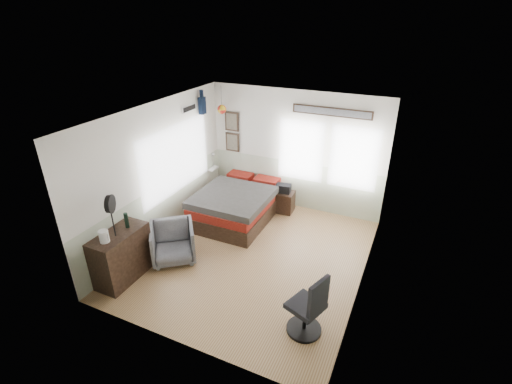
% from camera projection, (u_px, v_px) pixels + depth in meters
% --- Properties ---
extents(ground_plane, '(4.00, 4.50, 0.01)m').
position_uv_depth(ground_plane, '(252.00, 256.00, 7.00)').
color(ground_plane, '#93623B').
extents(room_shell, '(4.02, 4.52, 2.71)m').
position_uv_depth(room_shell, '(252.00, 173.00, 6.46)').
color(room_shell, white).
rests_on(room_shell, ground_plane).
extents(wall_decor, '(3.55, 1.32, 1.44)m').
position_uv_depth(wall_decor, '(244.00, 116.00, 8.06)').
color(wall_decor, '#412A1B').
rests_on(wall_decor, room_shell).
extents(bed, '(1.52, 2.08, 0.66)m').
position_uv_depth(bed, '(237.00, 204.00, 8.16)').
color(bed, black).
rests_on(bed, ground_plane).
extents(dresser, '(0.48, 1.00, 0.90)m').
position_uv_depth(dresser, '(122.00, 256.00, 6.25)').
color(dresser, black).
rests_on(dresser, ground_plane).
extents(armchair, '(1.08, 1.08, 0.71)m').
position_uv_depth(armchair, '(173.00, 243.00, 6.77)').
color(armchair, slate).
rests_on(armchair, ground_plane).
extents(nightstand, '(0.50, 0.41, 0.48)m').
position_uv_depth(nightstand, '(283.00, 201.00, 8.45)').
color(nightstand, black).
rests_on(nightstand, ground_plane).
extents(task_chair, '(0.58, 0.58, 1.01)m').
position_uv_depth(task_chair, '(309.00, 311.00, 5.17)').
color(task_chair, black).
rests_on(task_chair, ground_plane).
extents(kettle, '(0.18, 0.15, 0.20)m').
position_uv_depth(kettle, '(104.00, 236.00, 5.79)').
color(kettle, silver).
rests_on(kettle, dresser).
extents(bottle, '(0.07, 0.07, 0.27)m').
position_uv_depth(bottle, '(126.00, 220.00, 6.16)').
color(bottle, black).
rests_on(bottle, dresser).
extents(stand_fan, '(0.19, 0.28, 0.73)m').
position_uv_depth(stand_fan, '(110.00, 205.00, 5.73)').
color(stand_fan, black).
rests_on(stand_fan, dresser).
extents(black_bag, '(0.34, 0.25, 0.19)m').
position_uv_depth(black_bag, '(283.00, 188.00, 8.30)').
color(black_bag, black).
rests_on(black_bag, nightstand).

